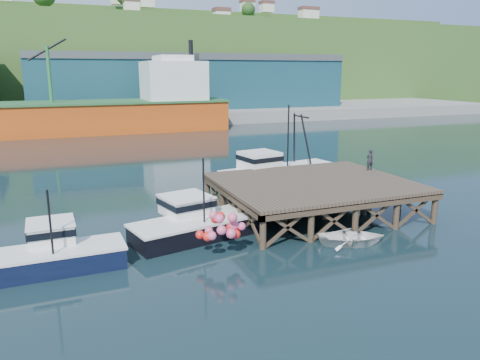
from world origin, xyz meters
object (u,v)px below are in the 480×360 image
boat_navy (53,252)px  dockworker (370,160)px  boat_black (195,221)px  dinghy (352,237)px  trawler (280,172)px

boat_navy → dockworker: bearing=11.2°
dockworker → boat_black: bearing=10.0°
boat_black → dockworker: 14.28m
dinghy → trawler: bearing=9.4°
trawler → dockworker: 7.02m
boat_navy → dinghy: bearing=-10.9°
dinghy → dockworker: dockworker is taller
boat_navy → trawler: size_ratio=0.64×
boat_black → dinghy: 8.65m
boat_navy → boat_black: boat_black is taller
boat_black → trawler: bearing=27.9°
boat_navy → dinghy: 15.12m
dinghy → boat_black: bearing=77.5°
trawler → dockworker: (4.60, -5.06, 1.55)m
trawler → boat_navy: bearing=-159.7°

